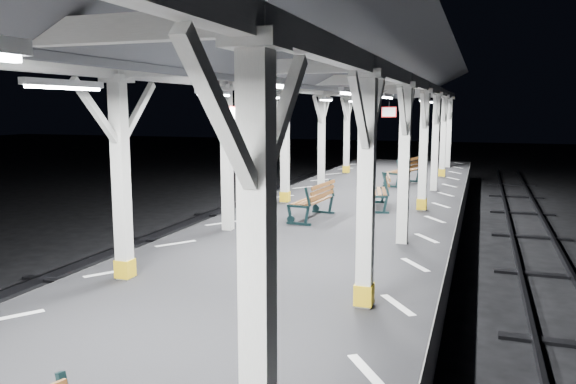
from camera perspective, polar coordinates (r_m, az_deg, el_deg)
The scene contains 7 objects.
platform at distance 7.38m, azimuth -12.01°, elevation -18.25°, with size 6.00×50.00×1.00m, color black.
hazard_stripes_left at distance 8.63m, azimuth -26.50°, elevation -11.33°, with size 1.00×48.00×0.01m, color silver.
hazard_stripes_right at distance 6.35m, azimuth 8.14°, elevation -17.70°, with size 1.00×48.00×0.01m, color silver.
canopy at distance 6.63m, azimuth -13.21°, elevation 14.84°, with size 5.40×49.00×4.65m.
bench_mid at distance 14.22m, azimuth 2.81°, elevation -0.77°, with size 0.81×1.80×0.95m.
bench_far at distance 15.98m, azimuth 9.37°, elevation 0.18°, with size 0.99×1.85×0.96m.
bench_extra at distance 21.02m, azimuth 11.84°, elevation 2.18°, with size 1.19×1.98×1.01m.
Camera 1 is at (3.48, -5.61, 3.81)m, focal length 35.00 mm.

